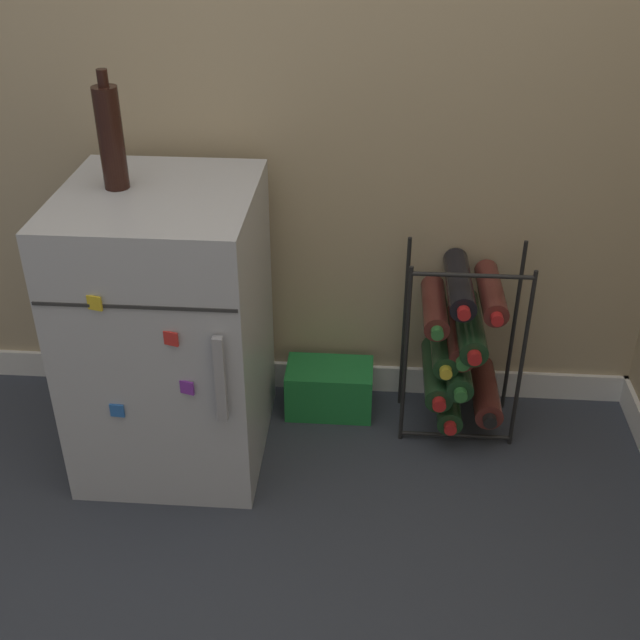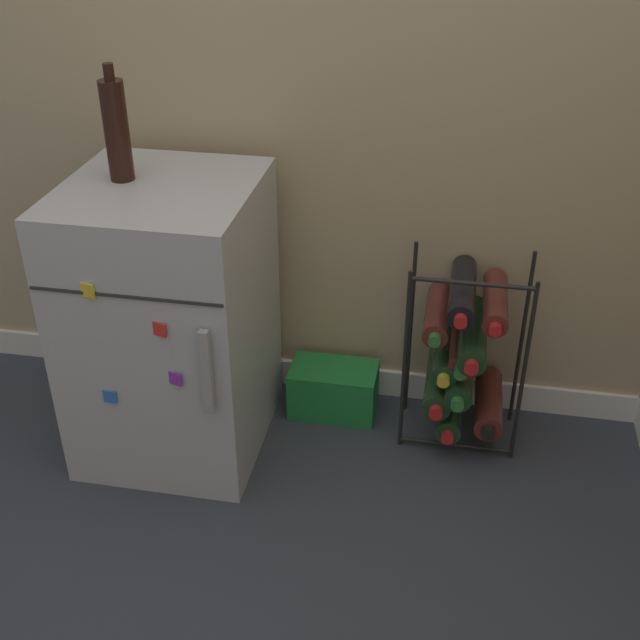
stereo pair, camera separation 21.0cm
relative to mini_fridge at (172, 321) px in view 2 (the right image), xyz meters
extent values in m
plane|color=#333842|center=(0.51, -0.25, -0.40)|extent=(14.00, 14.00, 0.00)
cube|color=white|center=(0.51, 0.31, -0.35)|extent=(6.69, 0.01, 0.09)
cube|color=#B7BABF|center=(0.00, 0.00, 0.00)|extent=(0.49, 0.52, 0.79)
cube|color=#2D2D2D|center=(0.00, -0.26, 0.22)|extent=(0.48, 0.00, 0.01)
cube|color=#9E9EA3|center=(0.19, -0.28, 0.04)|extent=(0.02, 0.02, 0.24)
cube|color=yellow|center=(-0.09, -0.26, 0.23)|extent=(0.04, 0.01, 0.04)
cube|color=blue|center=(-0.08, -0.26, -0.08)|extent=(0.04, 0.01, 0.04)
cube|color=red|center=(0.08, -0.26, 0.14)|extent=(0.04, 0.02, 0.04)
cube|color=purple|center=(0.10, -0.26, 0.00)|extent=(0.04, 0.02, 0.04)
cylinder|color=black|center=(0.64, 0.07, -0.11)|extent=(0.01, 0.01, 0.58)
cylinder|color=black|center=(0.97, 0.07, -0.11)|extent=(0.01, 0.01, 0.58)
cylinder|color=black|center=(0.64, 0.25, -0.11)|extent=(0.01, 0.01, 0.58)
cylinder|color=black|center=(0.97, 0.25, -0.11)|extent=(0.01, 0.01, 0.58)
cylinder|color=black|center=(0.81, 0.07, -0.38)|extent=(0.32, 0.01, 0.01)
cylinder|color=black|center=(0.81, 0.07, 0.16)|extent=(0.32, 0.01, 0.01)
cylinder|color=#19381E|center=(0.78, 0.16, -0.30)|extent=(0.07, 0.28, 0.07)
cylinder|color=red|center=(0.78, 0.00, -0.30)|extent=(0.04, 0.02, 0.04)
cylinder|color=#56231E|center=(0.89, 0.16, -0.27)|extent=(0.08, 0.26, 0.08)
cylinder|color=black|center=(0.89, 0.01, -0.27)|extent=(0.04, 0.02, 0.04)
cylinder|color=#19381E|center=(0.74, 0.16, -0.21)|extent=(0.08, 0.29, 0.08)
cylinder|color=red|center=(0.74, 0.00, -0.21)|extent=(0.04, 0.02, 0.04)
cylinder|color=#19381E|center=(0.80, 0.16, -0.17)|extent=(0.08, 0.30, 0.08)
cylinder|color=#2D7033|center=(0.80, -0.01, -0.17)|extent=(0.04, 0.02, 0.04)
cylinder|color=#19381E|center=(0.75, 0.16, -0.12)|extent=(0.07, 0.25, 0.07)
cylinder|color=gold|center=(0.75, 0.02, -0.12)|extent=(0.03, 0.02, 0.03)
cylinder|color=#56231E|center=(0.80, 0.16, -0.09)|extent=(0.08, 0.25, 0.08)
cylinder|color=#2D7033|center=(0.80, 0.02, -0.09)|extent=(0.04, 0.02, 0.04)
cylinder|color=#19381E|center=(0.82, 0.16, -0.05)|extent=(0.08, 0.31, 0.08)
cylinder|color=red|center=(0.82, -0.01, -0.05)|extent=(0.04, 0.02, 0.04)
cylinder|color=#56231E|center=(0.72, 0.16, 0.01)|extent=(0.07, 0.26, 0.07)
cylinder|color=#2D7033|center=(0.72, 0.02, 0.01)|extent=(0.03, 0.02, 0.03)
cylinder|color=#56231E|center=(0.87, 0.16, 0.06)|extent=(0.07, 0.27, 0.07)
cylinder|color=red|center=(0.87, 0.01, 0.06)|extent=(0.03, 0.02, 0.03)
cylinder|color=black|center=(0.78, 0.16, 0.09)|extent=(0.07, 0.30, 0.07)
cylinder|color=red|center=(0.78, -0.01, 0.09)|extent=(0.03, 0.02, 0.03)
cube|color=#1E7F38|center=(0.42, 0.20, -0.32)|extent=(0.26, 0.16, 0.16)
cylinder|color=black|center=(-0.10, 0.03, 0.52)|extent=(0.06, 0.06, 0.25)
cylinder|color=black|center=(-0.10, 0.03, 0.67)|extent=(0.03, 0.03, 0.04)
camera|label=1|loc=(0.54, -1.81, 1.15)|focal=45.00mm
camera|label=2|loc=(0.75, -1.79, 1.15)|focal=45.00mm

